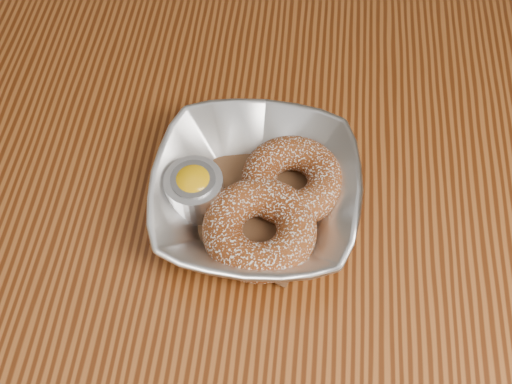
# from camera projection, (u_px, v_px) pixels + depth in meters

# --- Properties ---
(ground_plane) EXTENTS (4.00, 4.00, 0.00)m
(ground_plane) POSITION_uv_depth(u_px,v_px,m) (253.00, 366.00, 1.30)
(ground_plane) COLOR #565659
(ground_plane) RESTS_ON ground
(table) EXTENTS (1.20, 0.80, 0.75)m
(table) POSITION_uv_depth(u_px,v_px,m) (251.00, 223.00, 0.75)
(table) COLOR brown
(table) RESTS_ON ground_plane
(serving_bowl) EXTENTS (0.22, 0.22, 0.05)m
(serving_bowl) POSITION_uv_depth(u_px,v_px,m) (256.00, 194.00, 0.63)
(serving_bowl) COLOR silver
(serving_bowl) RESTS_ON table
(parchment) EXTENTS (0.19, 0.19, 0.00)m
(parchment) POSITION_uv_depth(u_px,v_px,m) (256.00, 202.00, 0.64)
(parchment) COLOR brown
(parchment) RESTS_ON table
(donut_back) EXTENTS (0.11, 0.11, 0.04)m
(donut_back) POSITION_uv_depth(u_px,v_px,m) (292.00, 180.00, 0.63)
(donut_back) COLOR brown
(donut_back) RESTS_ON parchment
(donut_front) EXTENTS (0.16, 0.16, 0.04)m
(donut_front) POSITION_uv_depth(u_px,v_px,m) (260.00, 229.00, 0.60)
(donut_front) COLOR brown
(donut_front) RESTS_ON parchment
(ramekin) EXTENTS (0.06, 0.06, 0.05)m
(ramekin) POSITION_uv_depth(u_px,v_px,m) (195.00, 189.00, 0.62)
(ramekin) COLOR silver
(ramekin) RESTS_ON table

